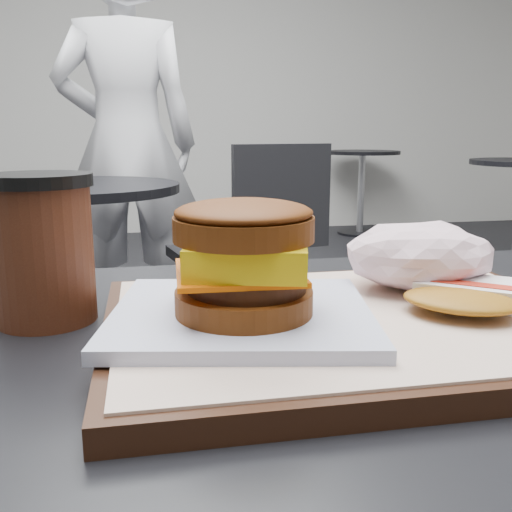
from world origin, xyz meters
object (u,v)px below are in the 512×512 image
(hash_brown, at_px, (468,295))
(neighbor_table, at_px, (80,242))
(coffee_cup, at_px, (43,247))
(patron, at_px, (127,143))
(neighbor_chair, at_px, (251,242))
(breakfast_sandwich, at_px, (244,272))
(serving_tray, at_px, (351,325))
(crumpled_wrapper, at_px, (420,256))

(hash_brown, xyz_separation_m, neighbor_table, (-0.48, 1.63, -0.25))
(coffee_cup, relative_size, patron, 0.07)
(hash_brown, distance_m, neighbor_chair, 1.73)
(breakfast_sandwich, bearing_deg, hash_brown, 1.21)
(neighbor_table, bearing_deg, serving_tray, -76.68)
(patron, bearing_deg, hash_brown, 100.34)
(serving_tray, distance_m, neighbor_chair, 1.73)
(serving_tray, height_order, neighbor_table, serving_tray)
(serving_tray, xyz_separation_m, hash_brown, (0.10, -0.01, 0.02))
(breakfast_sandwich, bearing_deg, serving_tray, 6.15)
(breakfast_sandwich, xyz_separation_m, coffee_cup, (-0.15, 0.10, 0.01))
(breakfast_sandwich, xyz_separation_m, patron, (-0.14, 2.28, 0.04))
(serving_tray, bearing_deg, hash_brown, -3.31)
(crumpled_wrapper, height_order, neighbor_table, crumpled_wrapper)
(hash_brown, relative_size, neighbor_table, 0.18)
(serving_tray, height_order, hash_brown, hash_brown)
(serving_tray, bearing_deg, patron, 95.66)
(crumpled_wrapper, distance_m, neighbor_table, 1.66)
(neighbor_table, bearing_deg, patron, 76.08)
(crumpled_wrapper, relative_size, neighbor_chair, 0.15)
(crumpled_wrapper, height_order, coffee_cup, coffee_cup)
(crumpled_wrapper, relative_size, coffee_cup, 1.07)
(breakfast_sandwich, xyz_separation_m, crumpled_wrapper, (0.17, 0.07, -0.01))
(coffee_cup, xyz_separation_m, neighbor_chair, (0.47, 1.61, -0.32))
(hash_brown, height_order, patron, patron)
(hash_brown, height_order, crumpled_wrapper, crumpled_wrapper)
(breakfast_sandwich, relative_size, crumpled_wrapper, 1.62)
(coffee_cup, relative_size, neighbor_table, 0.17)
(neighbor_table, relative_size, neighbor_chair, 0.85)
(neighbor_table, distance_m, neighbor_chair, 0.62)
(breakfast_sandwich, xyz_separation_m, neighbor_table, (-0.30, 1.63, -0.28))
(neighbor_chair, bearing_deg, coffee_cup, -106.46)
(breakfast_sandwich, height_order, coffee_cup, coffee_cup)
(breakfast_sandwich, relative_size, neighbor_chair, 0.25)
(neighbor_chair, bearing_deg, hash_brown, -94.64)
(coffee_cup, distance_m, neighbor_table, 1.57)
(patron, bearing_deg, coffee_cup, 91.90)
(crumpled_wrapper, relative_size, patron, 0.08)
(hash_brown, bearing_deg, crumpled_wrapper, 99.61)
(crumpled_wrapper, xyz_separation_m, patron, (-0.31, 2.21, 0.05))
(breakfast_sandwich, bearing_deg, coffee_cup, 147.37)
(crumpled_wrapper, bearing_deg, hash_brown, -80.39)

